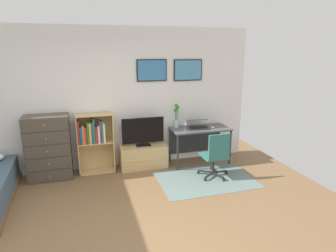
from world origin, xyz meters
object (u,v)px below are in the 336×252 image
tv_stand (143,156)px  wine_glass (185,123)px  television (143,132)px  bamboo_vase (176,117)px  office_chair (216,154)px  dresser (49,148)px  bookshelf (94,138)px  laptop (198,124)px  computer_mouse (213,127)px  desk (198,134)px

tv_stand → wine_glass: 1.05m
television → bamboo_vase: size_ratio=1.67×
tv_stand → office_chair: office_chair is taller
dresser → wine_glass: bearing=-2.7°
bookshelf → tv_stand: bearing=-2.8°
wine_glass → office_chair: bearing=-65.7°
television → laptop: 1.14m
tv_stand → wine_glass: bearing=-9.4°
bookshelf → bamboo_vase: size_ratio=2.30×
television → office_chair: bearing=-36.3°
office_chair → computer_mouse: office_chair is taller
television → wine_glass: size_ratio=4.56×
computer_mouse → wine_glass: (-0.58, 0.02, 0.12)m
television → laptop: (1.14, -0.01, 0.07)m
bookshelf → laptop: bearing=-2.2°
tv_stand → laptop: bearing=-1.6°
tv_stand → laptop: size_ratio=1.99×
tv_stand → wine_glass: wine_glass is taller
television → desk: (1.16, 0.01, -0.14)m
computer_mouse → wine_glass: bearing=177.9°
dresser → computer_mouse: (3.12, -0.14, 0.17)m
desk → bamboo_vase: size_ratio=2.40×
tv_stand → television: size_ratio=1.12×
bookshelf → desk: bookshelf is taller
desk → laptop: 0.21m
computer_mouse → bamboo_vase: bearing=159.5°
television → wine_glass: television is taller
tv_stand → computer_mouse: computer_mouse is taller
dresser → television: dresser is taller
television → bamboo_vase: (0.71, 0.12, 0.23)m
bookshelf → wine_glass: (1.75, -0.18, 0.20)m
bookshelf → laptop: bookshelf is taller
television → dresser: bearing=179.8°
tv_stand → desk: (1.16, -0.01, 0.37)m
television → wine_glass: (0.82, -0.11, 0.14)m
dresser → computer_mouse: bearing=-2.6°
desk → bamboo_vase: bamboo_vase is taller
tv_stand → wine_glass: size_ratio=5.09×
desk → computer_mouse: size_ratio=11.31×
computer_mouse → bamboo_vase: (-0.69, 0.26, 0.21)m
television → bamboo_vase: bamboo_vase is taller
desk → wine_glass: bearing=-159.5°
dresser → laptop: 2.86m
television → computer_mouse: 1.41m
bamboo_vase → office_chair: bearing=-65.8°
dresser → laptop: (2.86, -0.02, 0.22)m
television → computer_mouse: (1.40, -0.13, 0.02)m
dresser → tv_stand: size_ratio=1.27×
dresser → office_chair: 3.00m
dresser → office_chair: bearing=-16.6°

